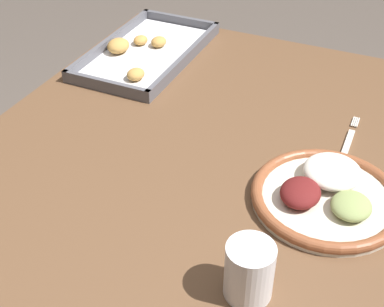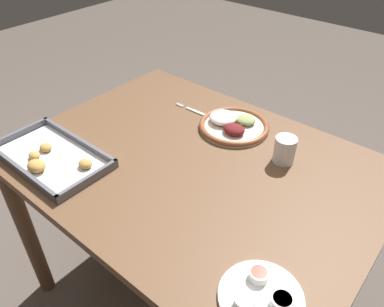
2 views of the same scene
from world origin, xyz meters
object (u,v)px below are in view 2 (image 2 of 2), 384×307
at_px(drinking_cup, 285,150).
at_px(baking_tray, 51,157).
at_px(saucer_plate, 262,296).
at_px(fork, 200,113).
at_px(dinner_plate, 233,125).

bearing_deg(drinking_cup, baking_tray, 39.58).
xyz_separation_m(saucer_plate, baking_tray, (0.78, 0.01, -0.00)).
height_order(saucer_plate, baking_tray, baking_tray).
xyz_separation_m(fork, drinking_cup, (-0.39, 0.06, 0.04)).
height_order(dinner_plate, saucer_plate, dinner_plate).
relative_size(saucer_plate, baking_tray, 0.47).
bearing_deg(saucer_plate, baking_tray, 0.82).
height_order(baking_tray, drinking_cup, drinking_cup).
distance_m(saucer_plate, drinking_cup, 0.51).
relative_size(dinner_plate, saucer_plate, 1.35).
xyz_separation_m(dinner_plate, baking_tray, (0.34, 0.53, -0.00)).
distance_m(fork, baking_tray, 0.57).
relative_size(baking_tray, drinking_cup, 4.47).
xyz_separation_m(fork, saucer_plate, (-0.60, 0.53, 0.01)).
xyz_separation_m(fork, baking_tray, (0.19, 0.54, 0.01)).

